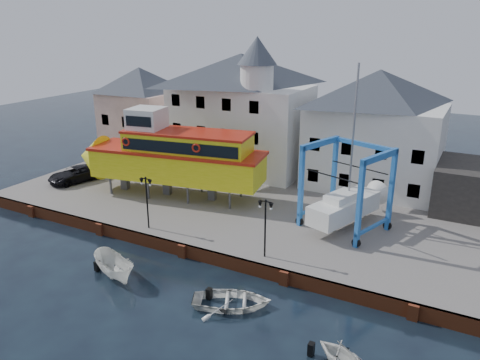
% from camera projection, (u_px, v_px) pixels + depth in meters
% --- Properties ---
extents(ground, '(140.00, 140.00, 0.00)m').
position_uv_depth(ground, '(183.00, 257.00, 34.10)').
color(ground, black).
rests_on(ground, ground).
extents(hardstanding, '(44.00, 22.00, 1.00)m').
position_uv_depth(hardstanding, '(251.00, 202.00, 43.13)').
color(hardstanding, '#63615F').
rests_on(hardstanding, ground).
extents(quay_wall, '(44.00, 0.47, 1.00)m').
position_uv_depth(quay_wall, '(184.00, 250.00, 34.03)').
color(quay_wall, brown).
rests_on(quay_wall, ground).
extents(building_pink, '(8.00, 7.00, 10.30)m').
position_uv_depth(building_pink, '(142.00, 112.00, 55.15)').
color(building_pink, tan).
rests_on(building_pink, hardstanding).
extents(building_white_main, '(14.00, 8.30, 14.00)m').
position_uv_depth(building_white_main, '(242.00, 111.00, 49.26)').
color(building_white_main, white).
rests_on(building_white_main, hardstanding).
extents(building_white_right, '(12.00, 8.00, 11.20)m').
position_uv_depth(building_white_right, '(375.00, 130.00, 43.85)').
color(building_white_right, white).
rests_on(building_white_right, hardstanding).
extents(lamp_post_left, '(1.12, 0.32, 4.20)m').
position_uv_depth(lamp_post_left, '(146.00, 190.00, 35.53)').
color(lamp_post_left, black).
rests_on(lamp_post_left, hardstanding).
extents(lamp_post_right, '(1.12, 0.32, 4.20)m').
position_uv_depth(lamp_post_right, '(265.00, 214.00, 31.09)').
color(lamp_post_right, black).
rests_on(lamp_post_right, hardstanding).
extents(tour_boat, '(18.80, 7.34, 7.98)m').
position_uv_depth(tour_boat, '(166.00, 155.00, 42.45)').
color(tour_boat, '#59595E').
rests_on(tour_boat, hardstanding).
extents(travel_lift, '(6.99, 8.55, 12.55)m').
position_uv_depth(travel_lift, '(350.00, 200.00, 36.45)').
color(travel_lift, '#1751A3').
rests_on(travel_lift, hardstanding).
extents(van, '(3.88, 5.91, 1.51)m').
position_uv_depth(van, '(76.00, 174.00, 46.88)').
color(van, black).
rests_on(van, hardstanding).
extents(motorboat_a, '(4.74, 3.23, 1.72)m').
position_uv_depth(motorboat_a, '(116.00, 277.00, 31.50)').
color(motorboat_a, white).
rests_on(motorboat_a, ground).
extents(motorboat_b, '(5.73, 5.08, 0.98)m').
position_uv_depth(motorboat_b, '(232.00, 306.00, 28.24)').
color(motorboat_b, white).
rests_on(motorboat_b, ground).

